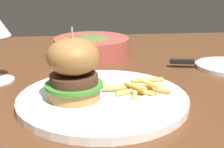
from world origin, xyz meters
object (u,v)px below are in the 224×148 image
Objects in this scene: main_plate at (103,99)px; burger_sandwich at (74,69)px; table_knife at (207,63)px; soup_bowl at (92,46)px.

burger_sandwich is (-0.05, -0.01, 0.06)m from main_plate.
table_knife is 1.04× the size of soup_bowl.
burger_sandwich is 0.59× the size of soup_bowl.
burger_sandwich reaches higher than soup_bowl.
table_knife is (0.32, 0.20, -0.05)m from burger_sandwich.
soup_bowl is (0.05, 0.36, -0.04)m from burger_sandwich.
main_plate is at bearing -145.50° from table_knife.
burger_sandwich is at bearing -97.66° from soup_bowl.
burger_sandwich is 0.38m from table_knife.
burger_sandwich is 0.36m from soup_bowl.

